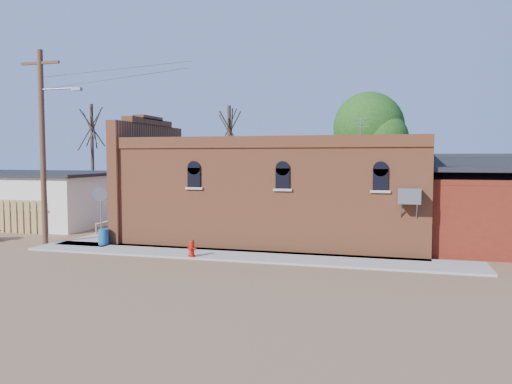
% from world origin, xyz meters
% --- Properties ---
extents(ground, '(120.00, 120.00, 0.00)m').
position_xyz_m(ground, '(0.00, 0.00, 0.00)').
color(ground, '#87603E').
rests_on(ground, ground).
extents(sidewalk_south, '(19.00, 2.20, 0.08)m').
position_xyz_m(sidewalk_south, '(1.50, 0.90, 0.04)').
color(sidewalk_south, '#9E9991').
rests_on(sidewalk_south, ground).
extents(sidewalk_west, '(2.60, 10.00, 0.08)m').
position_xyz_m(sidewalk_west, '(-6.30, 6.00, 0.04)').
color(sidewalk_west, '#9E9991').
rests_on(sidewalk_west, ground).
extents(brick_bar, '(16.40, 7.97, 6.30)m').
position_xyz_m(brick_bar, '(1.64, 5.49, 2.34)').
color(brick_bar, '#A95A33').
rests_on(brick_bar, ground).
extents(red_shed, '(5.40, 6.40, 4.30)m').
position_xyz_m(red_shed, '(11.50, 5.50, 2.27)').
color(red_shed, maroon).
rests_on(red_shed, ground).
extents(wood_fence, '(5.20, 0.10, 1.80)m').
position_xyz_m(wood_fence, '(-12.80, 3.80, 0.90)').
color(wood_fence, olive).
rests_on(wood_fence, ground).
extents(utility_pole, '(3.12, 0.26, 9.00)m').
position_xyz_m(utility_pole, '(-8.14, 1.20, 4.77)').
color(utility_pole, '#472A1C').
rests_on(utility_pole, ground).
extents(tree_bare_near, '(2.80, 2.80, 7.65)m').
position_xyz_m(tree_bare_near, '(-3.00, 13.00, 5.96)').
color(tree_bare_near, '#453527').
rests_on(tree_bare_near, ground).
extents(tree_bare_far, '(2.80, 2.80, 8.16)m').
position_xyz_m(tree_bare_far, '(-14.00, 14.00, 6.36)').
color(tree_bare_far, '#453527').
rests_on(tree_bare_far, ground).
extents(tree_leafy, '(4.40, 4.40, 8.15)m').
position_xyz_m(tree_leafy, '(6.00, 13.50, 5.93)').
color(tree_leafy, '#453527').
rests_on(tree_leafy, ground).
extents(fire_hydrant, '(0.40, 0.40, 0.69)m').
position_xyz_m(fire_hydrant, '(-0.33, -0.00, 0.42)').
color(fire_hydrant, '#B1140A').
rests_on(fire_hydrant, sidewalk_south).
extents(stop_sign, '(0.67, 0.38, 2.67)m').
position_xyz_m(stop_sign, '(-5.59, 1.80, 2.13)').
color(stop_sign, gray).
rests_on(stop_sign, sidewalk_south).
extents(trash_barrel, '(0.61, 0.61, 0.73)m').
position_xyz_m(trash_barrel, '(-5.30, 1.50, 0.44)').
color(trash_barrel, '#1A5485').
rests_on(trash_barrel, sidewalk_west).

